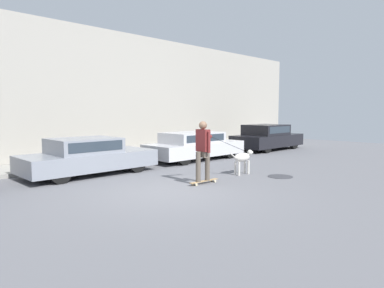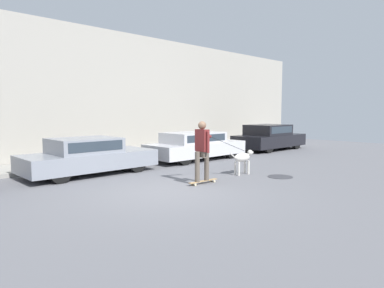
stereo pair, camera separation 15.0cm
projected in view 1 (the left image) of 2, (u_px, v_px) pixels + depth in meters
ground_plane at (166, 191)px, 8.60m from camera, size 36.00×36.00×0.00m
back_wall at (52, 92)px, 13.13m from camera, size 32.00×0.30×5.47m
sidewalk_curb at (68, 164)px, 12.55m from camera, size 30.00×1.98×0.13m
parked_car_1 at (88, 157)px, 10.85m from camera, size 4.17×1.76×1.17m
parked_car_2 at (195, 146)px, 14.18m from camera, size 4.38×1.74×1.15m
parked_car_3 at (267, 138)px, 17.94m from camera, size 4.22×1.85×1.32m
dog at (243, 158)px, 10.86m from camera, size 1.05×0.33×0.77m
skateboarder at (203, 148)px, 9.38m from camera, size 2.75×0.55×1.74m
manhole_cover at (280, 176)px, 10.53m from camera, size 0.76×0.76×0.01m
fire_hydrant at (137, 155)px, 13.17m from camera, size 0.18×0.18×0.65m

